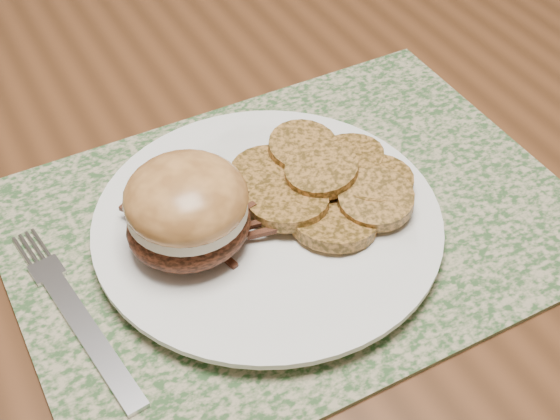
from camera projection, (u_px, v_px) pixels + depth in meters
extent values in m
cube|color=#593119|center=(110.00, 146.00, 0.74)|extent=(1.50, 0.90, 0.04)
cylinder|color=#593119|center=(418.00, 70.00, 1.48)|extent=(0.06, 0.06, 0.71)
cube|color=#305029|center=(295.00, 223.00, 0.63)|extent=(0.45, 0.33, 0.00)
cylinder|color=white|center=(268.00, 225.00, 0.62)|extent=(0.26, 0.26, 0.02)
ellipsoid|color=black|center=(189.00, 224.00, 0.58)|extent=(0.12, 0.11, 0.04)
cylinder|color=beige|center=(187.00, 207.00, 0.57)|extent=(0.11, 0.11, 0.01)
ellipsoid|color=#BB793D|center=(186.00, 198.00, 0.56)|extent=(0.11, 0.11, 0.05)
cylinder|color=#9D672E|center=(270.00, 174.00, 0.64)|extent=(0.07, 0.07, 0.01)
cylinder|color=#9D672E|center=(303.00, 148.00, 0.66)|extent=(0.08, 0.08, 0.02)
cylinder|color=#9D672E|center=(347.00, 160.00, 0.65)|extent=(0.08, 0.08, 0.02)
cylinder|color=#9D672E|center=(288.00, 204.00, 0.61)|extent=(0.09, 0.09, 0.02)
cylinder|color=#9D672E|center=(322.00, 170.00, 0.63)|extent=(0.08, 0.08, 0.02)
cylinder|color=#9D672E|center=(375.00, 181.00, 0.63)|extent=(0.09, 0.09, 0.02)
cylinder|color=#9D672E|center=(334.00, 220.00, 0.60)|extent=(0.10, 0.10, 0.02)
cylinder|color=#9D672E|center=(376.00, 199.00, 0.61)|extent=(0.07, 0.07, 0.02)
cylinder|color=#9D672E|center=(303.00, 169.00, 0.65)|extent=(0.07, 0.07, 0.02)
cube|color=silver|center=(93.00, 340.00, 0.55)|extent=(0.03, 0.14, 0.00)
cube|color=silver|center=(47.00, 270.00, 0.59)|extent=(0.03, 0.02, 0.00)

